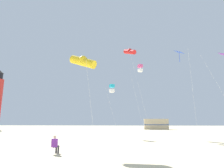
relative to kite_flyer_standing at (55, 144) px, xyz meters
The scene contains 8 objects.
kite_flyer_standing is the anchor object (origin of this frame).
kite_box_rainbow 20.09m from the kite_flyer_standing, 66.44° to the left, with size 2.13×2.13×10.73m.
kite_tube_scarlet 20.88m from the kite_flyer_standing, 71.03° to the left, with size 3.91×4.07×13.53m.
kite_diamond_blue 16.48m from the kite_flyer_standing, 38.32° to the left, with size 2.14×2.14×10.06m.
kite_diamond_violet 17.01m from the kite_flyer_standing, 21.76° to the left, with size 2.93×2.93×8.63m.
kite_box_cyan 15.79m from the kite_flyer_standing, 78.93° to the left, with size 1.86×1.40×7.27m.
kite_tube_gold 7.10m from the kite_flyer_standing, 70.41° to the left, with size 2.57×1.93×7.74m.
rv_van_tan 43.12m from the kite_flyer_standing, 72.16° to the left, with size 6.59×2.79×2.80m.
Camera 1 is at (2.44, -6.15, 2.00)m, focal length 30.72 mm.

